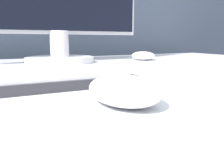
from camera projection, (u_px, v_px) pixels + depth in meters
The scene contains 4 objects.
partition_panel at pixel (36, 77), 1.09m from camera, with size 5.00×0.03×1.28m.
computer_mouse_near at pixel (124, 90), 0.26m from camera, with size 0.09×0.11×0.04m.
keyboard at pixel (21, 81), 0.35m from camera, with size 0.38×0.13×0.02m.
computer_mouse_far at pixel (143, 56), 0.85m from camera, with size 0.12×0.12×0.03m.
Camera 1 is at (-0.15, -0.49, 0.82)m, focal length 35.00 mm.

